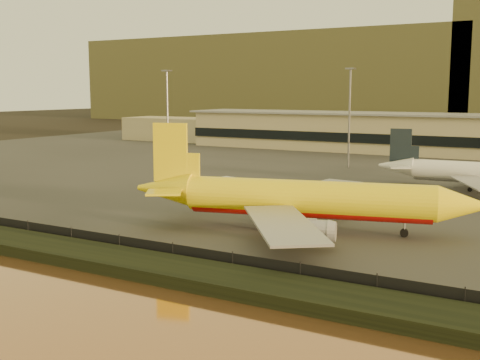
# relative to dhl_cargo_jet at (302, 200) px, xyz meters

# --- Properties ---
(ground) EXTENTS (900.00, 900.00, 0.00)m
(ground) POSITION_rel_dhl_cargo_jet_xyz_m (-8.35, -9.05, -4.67)
(ground) COLOR black
(ground) RESTS_ON ground
(embankment) EXTENTS (320.00, 7.00, 1.40)m
(embankment) POSITION_rel_dhl_cargo_jet_xyz_m (-8.35, -26.05, -3.97)
(embankment) COLOR black
(embankment) RESTS_ON ground
(tarmac) EXTENTS (320.00, 220.00, 0.20)m
(tarmac) POSITION_rel_dhl_cargo_jet_xyz_m (-8.35, 85.95, -4.57)
(tarmac) COLOR #2D2D2D
(tarmac) RESTS_ON ground
(perimeter_fence) EXTENTS (300.00, 0.05, 2.20)m
(perimeter_fence) POSITION_rel_dhl_cargo_jet_xyz_m (-8.35, -22.05, -3.37)
(perimeter_fence) COLOR black
(perimeter_fence) RESTS_ON tarmac
(terminal_building) EXTENTS (202.00, 25.00, 12.60)m
(terminal_building) POSITION_rel_dhl_cargo_jet_xyz_m (-22.87, 116.50, 1.58)
(terminal_building) COLOR tan
(terminal_building) RESTS_ON tarmac
(apron_light_masts) EXTENTS (152.20, 12.20, 25.40)m
(apron_light_masts) POSITION_rel_dhl_cargo_jet_xyz_m (6.65, 65.95, 11.04)
(apron_light_masts) COLOR slate
(apron_light_masts) RESTS_ON tarmac
(distant_hills) EXTENTS (470.00, 160.00, 70.00)m
(distant_hills) POSITION_rel_dhl_cargo_jet_xyz_m (-29.09, 330.95, 26.72)
(distant_hills) COLOR brown
(distant_hills) RESTS_ON ground
(dhl_cargo_jet) EXTENTS (49.54, 47.54, 14.96)m
(dhl_cargo_jet) POSITION_rel_dhl_cargo_jet_xyz_m (0.00, 0.00, 0.00)
(dhl_cargo_jet) COLOR yellow
(dhl_cargo_jet) RESTS_ON tarmac
(gse_vehicle_yellow) EXTENTS (3.88, 1.83, 1.73)m
(gse_vehicle_yellow) POSITION_rel_dhl_cargo_jet_xyz_m (-0.18, 13.75, -3.60)
(gse_vehicle_yellow) COLOR yellow
(gse_vehicle_yellow) RESTS_ON tarmac
(gse_vehicle_white) EXTENTS (4.04, 2.58, 1.68)m
(gse_vehicle_white) POSITION_rel_dhl_cargo_jet_xyz_m (-29.88, 30.55, -3.63)
(gse_vehicle_white) COLOR white
(gse_vehicle_white) RESTS_ON tarmac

